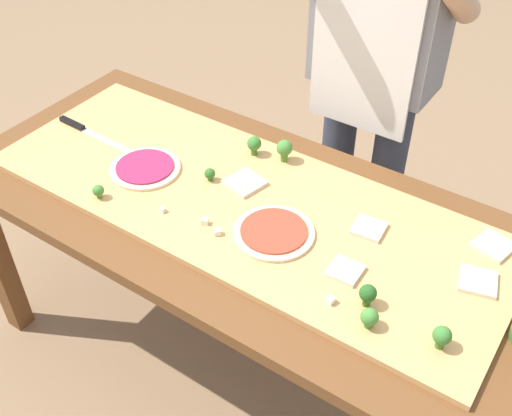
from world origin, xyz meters
name	(u,v)px	position (x,y,z in m)	size (l,w,h in m)	color
ground_plane	(249,362)	(0.00, 0.00, 0.00)	(8.00, 8.00, 0.00)	#896B4C
prep_table	(247,231)	(0.00, 0.00, 0.66)	(1.80, 0.80, 0.75)	brown
cutting_board	(243,201)	(-0.02, 0.01, 0.76)	(1.56, 0.58, 0.02)	tan
chefs_knife	(85,130)	(-0.66, 0.00, 0.77)	(0.33, 0.03, 0.02)	#B7BABF
pizza_whole_tomato_red	(274,232)	(0.14, -0.07, 0.77)	(0.22, 0.22, 0.02)	beige
pizza_whole_beet_magenta	(145,168)	(-0.35, -0.05, 0.77)	(0.22, 0.22, 0.02)	beige
pizza_slice_center	(245,183)	(-0.05, 0.07, 0.77)	(0.10, 0.10, 0.01)	beige
pizza_slice_far_right	(345,271)	(0.36, -0.09, 0.77)	(0.08, 0.08, 0.01)	beige
pizza_slice_far_left	(494,246)	(0.65, 0.22, 0.77)	(0.09, 0.09, 0.01)	beige
pizza_slice_near_left	(369,228)	(0.34, 0.09, 0.77)	(0.08, 0.08, 0.01)	beige
pizza_slice_near_right	(478,281)	(0.66, 0.07, 0.77)	(0.09, 0.09, 0.01)	beige
broccoli_floret_front_mid	(442,336)	(0.65, -0.17, 0.80)	(0.04, 0.04, 0.06)	#3F7220
broccoli_floret_back_right	(368,294)	(0.46, -0.15, 0.80)	(0.04, 0.04, 0.06)	#2C5915
broccoli_floret_back_mid	(369,317)	(0.49, -0.21, 0.80)	(0.04, 0.04, 0.05)	#487A23
broccoli_floret_front_left	(98,191)	(-0.37, -0.22, 0.79)	(0.03, 0.03, 0.04)	#487A23
broccoli_floret_center_left	(285,149)	(-0.02, 0.24, 0.81)	(0.05, 0.05, 0.07)	#487A23
broccoli_floret_back_left	(210,174)	(-0.15, 0.03, 0.79)	(0.03, 0.03, 0.04)	#366618
broccoli_floret_front_right	(254,144)	(-0.12, 0.21, 0.80)	(0.05, 0.05, 0.06)	#3F7220
cheese_crumble_a	(331,300)	(0.38, -0.19, 0.77)	(0.02, 0.02, 0.02)	white
cheese_crumble_b	(218,232)	(0.01, -0.15, 0.77)	(0.02, 0.02, 0.02)	silver
cheese_crumble_c	(163,210)	(-0.17, -0.16, 0.77)	(0.01, 0.01, 0.01)	silver
cheese_crumble_d	(205,221)	(-0.04, -0.14, 0.77)	(0.02, 0.02, 0.02)	silver
cook_center	(375,56)	(0.09, 0.60, 1.00)	(0.54, 0.39, 1.67)	#333847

